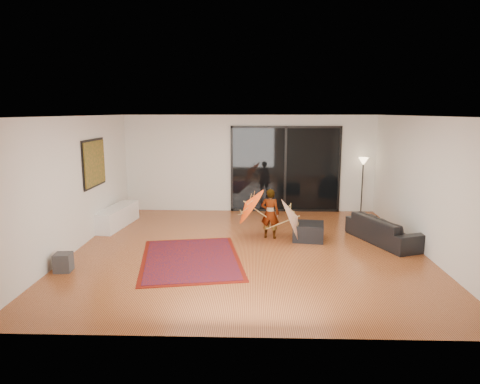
{
  "coord_description": "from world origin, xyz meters",
  "views": [
    {
      "loc": [
        0.1,
        -8.42,
        2.78
      ],
      "look_at": [
        -0.18,
        0.52,
        1.1
      ],
      "focal_mm": 32.0,
      "sensor_mm": 36.0,
      "label": 1
    }
  ],
  "objects_px": {
    "sofa": "(385,230)",
    "child": "(270,214)",
    "media_console": "(117,217)",
    "ottoman": "(308,231)"
  },
  "relations": [
    {
      "from": "media_console",
      "to": "sofa",
      "type": "bearing_deg",
      "value": -3.37
    },
    {
      "from": "media_console",
      "to": "sofa",
      "type": "distance_m",
      "value": 6.3
    },
    {
      "from": "ottoman",
      "to": "child",
      "type": "distance_m",
      "value": 0.93
    },
    {
      "from": "ottoman",
      "to": "child",
      "type": "height_order",
      "value": "child"
    },
    {
      "from": "sofa",
      "to": "ottoman",
      "type": "distance_m",
      "value": 1.63
    },
    {
      "from": "ottoman",
      "to": "sofa",
      "type": "bearing_deg",
      "value": -4.17
    },
    {
      "from": "sofa",
      "to": "child",
      "type": "bearing_deg",
      "value": 62.89
    },
    {
      "from": "media_console",
      "to": "sofa",
      "type": "xyz_separation_m",
      "value": [
        6.2,
        -1.12,
        0.04
      ]
    },
    {
      "from": "sofa",
      "to": "child",
      "type": "height_order",
      "value": "child"
    },
    {
      "from": "sofa",
      "to": "ottoman",
      "type": "height_order",
      "value": "sofa"
    }
  ]
}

